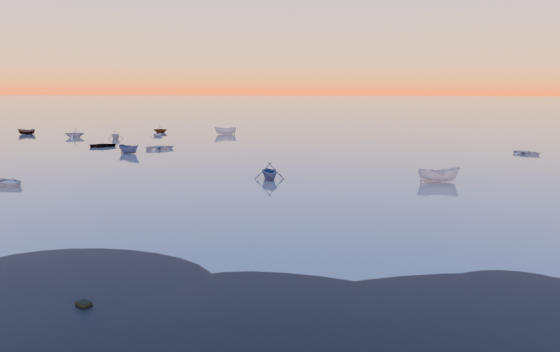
# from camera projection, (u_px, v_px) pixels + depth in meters

# --- Properties ---
(ground) EXTENTS (600.00, 600.00, 0.00)m
(ground) POSITION_uv_depth(u_px,v_px,m) (329.00, 127.00, 124.86)
(ground) COLOR slate
(ground) RESTS_ON ground
(mud_lobes) EXTENTS (140.00, 6.00, 0.07)m
(mud_lobes) POSITION_uv_depth(u_px,v_px,m) (273.00, 296.00, 25.98)
(mud_lobes) COLOR black
(mud_lobes) RESTS_ON ground
(moored_fleet) EXTENTS (124.00, 58.00, 1.20)m
(moored_fleet) POSITION_uv_depth(u_px,v_px,m) (321.00, 153.00, 78.85)
(moored_fleet) COLOR beige
(moored_fleet) RESTS_ON ground
(boat_near_left) EXTENTS (3.61, 4.79, 1.11)m
(boat_near_left) POSITION_uv_depth(u_px,v_px,m) (8.00, 186.00, 53.82)
(boat_near_left) COLOR beige
(boat_near_left) RESTS_ON ground
(boat_near_center) EXTENTS (2.48, 4.59, 1.51)m
(boat_near_center) POSITION_uv_depth(u_px,v_px,m) (438.00, 182.00, 55.81)
(boat_near_center) COLOR beige
(boat_near_center) RESTS_ON ground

